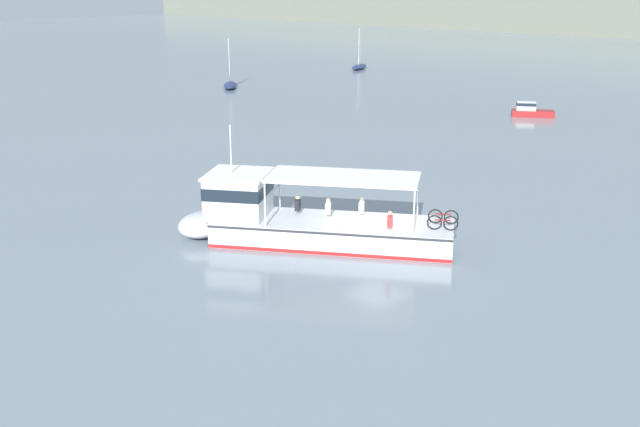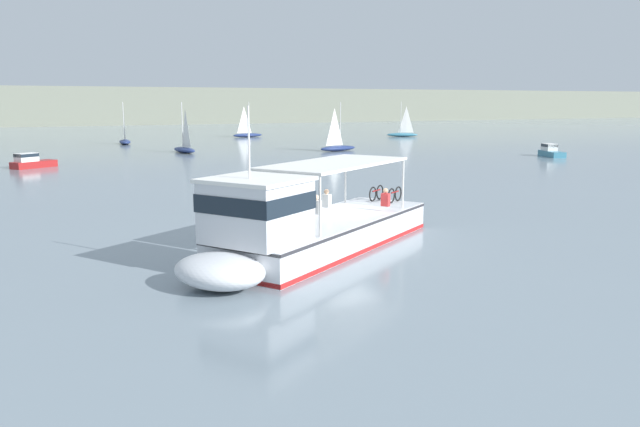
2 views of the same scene
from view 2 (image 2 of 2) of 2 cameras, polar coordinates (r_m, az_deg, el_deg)
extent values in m
plane|color=gray|center=(25.31, 2.34, -2.12)|extent=(400.00, 400.00, 0.00)
cube|color=slate|center=(164.13, -21.34, 9.24)|extent=(400.00, 28.00, 8.86)
cube|color=silver|center=(23.26, 0.78, -1.84)|extent=(10.79, 8.60, 1.10)
ellipsoid|color=silver|center=(18.38, -9.26, -5.27)|extent=(3.45, 3.67, 1.01)
cube|color=red|center=(23.36, 0.77, -2.91)|extent=(10.81, 8.63, 0.16)
cube|color=#2D2D33|center=(23.17, 0.78, -0.70)|extent=(10.82, 8.65, 0.10)
cube|color=silver|center=(19.40, -5.91, 0.18)|extent=(3.67, 3.70, 1.90)
cube|color=#19232D|center=(19.35, -5.93, 1.15)|extent=(3.73, 3.78, 0.56)
cube|color=white|center=(19.25, -5.97, 3.14)|extent=(3.89, 3.92, 0.12)
cube|color=white|center=(23.25, 1.37, 4.64)|extent=(7.22, 6.13, 0.10)
cylinder|color=silver|center=(19.93, 0.00, 0.65)|extent=(0.08, 0.08, 2.00)
cylinder|color=silver|center=(21.46, -6.19, 1.29)|extent=(0.08, 0.08, 2.00)
cylinder|color=silver|center=(25.62, 7.68, 2.72)|extent=(0.08, 0.08, 2.00)
cylinder|color=silver|center=(26.84, 2.36, 3.14)|extent=(0.08, 0.08, 2.00)
cylinder|color=silver|center=(18.91, -6.59, 6.53)|extent=(0.06, 0.06, 2.20)
sphere|color=white|center=(21.57, -7.97, -3.05)|extent=(0.36, 0.36, 0.36)
sphere|color=white|center=(24.14, -2.97, -1.54)|extent=(0.36, 0.36, 0.36)
sphere|color=white|center=(26.69, 0.81, -0.38)|extent=(0.36, 0.36, 0.36)
torus|color=black|center=(26.86, 6.61, 1.64)|extent=(0.58, 0.41, 0.66)
torus|color=black|center=(27.49, 7.23, 1.83)|extent=(0.58, 0.41, 0.66)
cylinder|color=maroon|center=(27.15, 6.93, 1.99)|extent=(0.62, 0.43, 0.06)
torus|color=black|center=(27.25, 4.90, 1.80)|extent=(0.58, 0.41, 0.66)
torus|color=black|center=(27.87, 5.55, 1.98)|extent=(0.58, 0.41, 0.66)
cylinder|color=maroon|center=(27.54, 5.23, 2.13)|extent=(0.62, 0.43, 0.06)
cube|color=red|center=(24.89, 6.07, 1.27)|extent=(0.36, 0.39, 0.52)
sphere|color=tan|center=(24.83, 6.09, 2.11)|extent=(0.20, 0.20, 0.20)
cube|color=white|center=(24.49, 0.60, 1.18)|extent=(0.36, 0.39, 0.52)
sphere|color=tan|center=(24.43, 0.61, 2.04)|extent=(0.20, 0.20, 0.20)
cube|color=white|center=(23.01, -0.33, 0.59)|extent=(0.36, 0.39, 0.52)
sphere|color=beige|center=(22.95, -0.34, 1.50)|extent=(0.20, 0.20, 0.20)
cube|color=black|center=(21.92, -2.89, 0.09)|extent=(0.36, 0.39, 0.52)
sphere|color=beige|center=(21.86, -2.90, 1.05)|extent=(0.20, 0.20, 0.20)
ellipsoid|color=navy|center=(69.41, 1.68, 6.04)|extent=(4.99, 2.42, 0.60)
cylinder|color=silver|center=(69.45, 1.89, 8.27)|extent=(0.08, 0.08, 4.80)
pyramid|color=white|center=(68.90, 1.35, 8.00)|extent=(1.67, 0.43, 4.08)
ellipsoid|color=teal|center=(98.90, 7.62, 7.22)|extent=(4.87, 3.56, 0.60)
cylinder|color=silver|center=(98.78, 7.48, 8.79)|extent=(0.08, 0.08, 4.80)
pyramid|color=white|center=(98.87, 7.97, 8.60)|extent=(1.51, 0.88, 4.08)
cube|color=maroon|center=(56.98, -24.91, 4.14)|extent=(3.72, 3.07, 0.56)
cube|color=white|center=(56.58, -25.49, 4.70)|extent=(1.92, 1.76, 0.70)
cube|color=#19232D|center=(56.57, -25.50, 4.89)|extent=(1.94, 1.78, 0.28)
cube|color=teal|center=(66.33, 20.62, 5.18)|extent=(2.46, 3.83, 0.56)
cube|color=white|center=(66.85, 20.42, 5.77)|extent=(1.53, 1.88, 0.70)
cube|color=#19232D|center=(66.84, 20.43, 5.92)|extent=(1.56, 1.89, 0.28)
ellipsoid|color=navy|center=(97.38, -6.70, 7.20)|extent=(4.91, 1.82, 0.60)
cylinder|color=silver|center=(97.39, -6.57, 8.79)|extent=(0.08, 0.08, 4.80)
pyramid|color=white|center=(97.04, -7.02, 8.59)|extent=(1.70, 0.21, 4.08)
ellipsoid|color=navy|center=(84.43, -17.57, 6.33)|extent=(1.80, 4.90, 0.60)
cylinder|color=silver|center=(84.60, -17.68, 8.16)|extent=(0.08, 0.08, 4.80)
pyramid|color=white|center=(83.77, -17.62, 7.93)|extent=(0.20, 1.70, 4.08)
ellipsoid|color=navy|center=(68.58, -12.42, 5.75)|extent=(2.15, 4.96, 0.60)
cylinder|color=silver|center=(68.71, -12.60, 8.01)|extent=(0.08, 0.08, 4.80)
pyramid|color=white|center=(67.94, -12.30, 7.74)|extent=(0.33, 1.69, 4.08)
camera|label=1|loc=(32.56, 72.84, 14.05)|focal=42.12mm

